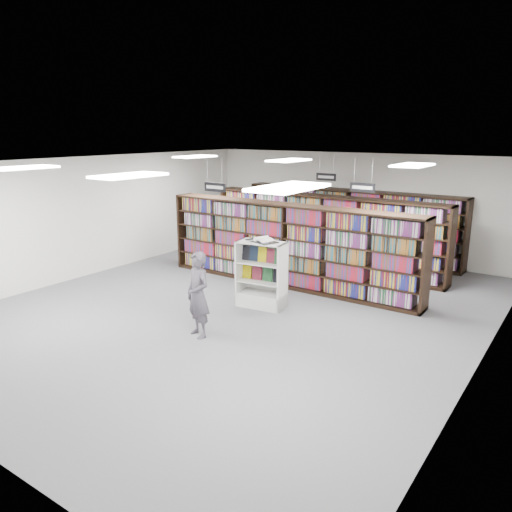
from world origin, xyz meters
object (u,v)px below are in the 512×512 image
Objects in this scene: bookshelf_row_near at (288,245)px; open_book at (262,240)px; shopper at (198,295)px; endcap_display at (262,285)px.

open_book is (0.32, -1.64, 0.48)m from bookshelf_row_near.
shopper is (0.27, -3.73, -0.22)m from bookshelf_row_near.
endcap_display is 0.90× the size of shopper.
bookshelf_row_near is 1.76m from endcap_display.
bookshelf_row_near reaches higher than shopper.
shopper is at bearing -85.83° from bookshelf_row_near.
bookshelf_row_near reaches higher than open_book.
endcap_display is at bearing -78.55° from bookshelf_row_near.
bookshelf_row_near reaches higher than endcap_display.
open_book is at bearing -78.99° from bookshelf_row_near.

